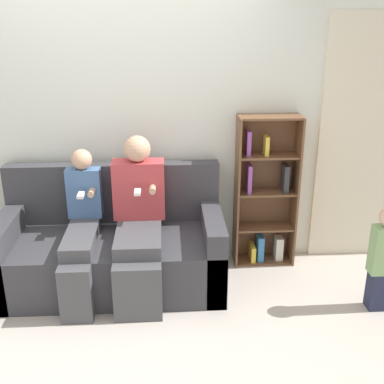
% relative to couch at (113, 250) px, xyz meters
% --- Properties ---
extents(ground_plane, '(14.00, 14.00, 0.00)m').
position_rel_couch_xyz_m(ground_plane, '(0.09, -0.53, -0.30)').
color(ground_plane, '#BCB2A8').
extents(back_wall, '(10.00, 0.06, 2.55)m').
position_rel_couch_xyz_m(back_wall, '(0.09, 0.46, 0.97)').
color(back_wall, silver).
rests_on(back_wall, ground_plane).
extents(curtain_panel, '(0.72, 0.04, 2.18)m').
position_rel_couch_xyz_m(curtain_panel, '(2.15, 0.41, 0.79)').
color(curtain_panel, beige).
rests_on(curtain_panel, ground_plane).
extents(couch, '(1.82, 0.86, 0.96)m').
position_rel_couch_xyz_m(couch, '(0.00, 0.00, 0.00)').
color(couch, '#38383D').
rests_on(couch, ground_plane).
extents(adult_seated, '(0.42, 0.82, 1.24)m').
position_rel_couch_xyz_m(adult_seated, '(0.23, -0.09, 0.34)').
color(adult_seated, '#47474C').
rests_on(adult_seated, ground_plane).
extents(child_seated, '(0.28, 0.83, 1.13)m').
position_rel_couch_xyz_m(child_seated, '(-0.22, -0.13, 0.26)').
color(child_seated, '#47474C').
rests_on(child_seated, ground_plane).
extents(toddler_standing, '(0.21, 0.16, 0.85)m').
position_rel_couch_xyz_m(toddler_standing, '(2.08, -0.49, 0.14)').
color(toddler_standing, '#232842').
rests_on(toddler_standing, ground_plane).
extents(bookshelf, '(0.54, 0.24, 1.35)m').
position_rel_couch_xyz_m(bookshelf, '(1.33, 0.33, 0.34)').
color(bookshelf, brown).
rests_on(bookshelf, ground_plane).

